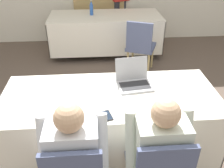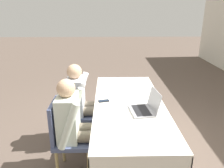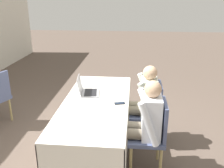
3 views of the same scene
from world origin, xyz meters
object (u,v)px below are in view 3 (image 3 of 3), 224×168
Objects in this scene: laptop at (87,91)px; chair_near_right at (150,110)px; person_checkered_shirt at (145,121)px; chair_near_left at (153,133)px; person_white_shirt at (143,100)px; cell_phone at (120,103)px.

chair_near_right is at bearing -93.10° from laptop.
person_checkered_shirt is (-0.56, -0.79, -0.14)m from laptop.
person_checkered_shirt is at bearing -90.00° from chair_near_left.
chair_near_right is 0.19m from person_white_shirt.
person_checkered_shirt is at bearing 0.00° from person_white_shirt.
person_white_shirt is (0.36, -0.32, -0.09)m from cell_phone.
person_white_shirt is at bearing -90.00° from chair_near_right.
person_checkered_shirt is at bearing -132.48° from laptop.
chair_near_left is 0.19m from person_checkered_shirt.
chair_near_left is (-0.56, -0.90, -0.30)m from laptop.
cell_phone is 0.16× the size of chair_near_left.
laptop is at bearing -125.28° from person_checkered_shirt.
chair_near_right is at bearing -64.04° from cell_phone.
person_white_shirt is (0.00, 0.10, 0.16)m from chair_near_right.
cell_phone is 0.42m from person_checkered_shirt.
chair_near_left and chair_near_right have the same top height.
chair_near_left is 0.78× the size of person_white_shirt.
person_white_shirt is at bearing -170.57° from chair_near_left.
laptop reaches higher than chair_near_left.
chair_near_left is at bearing -137.01° from cell_phone.
laptop is 1.10m from chair_near_left.
chair_near_left is 1.00× the size of chair_near_right.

